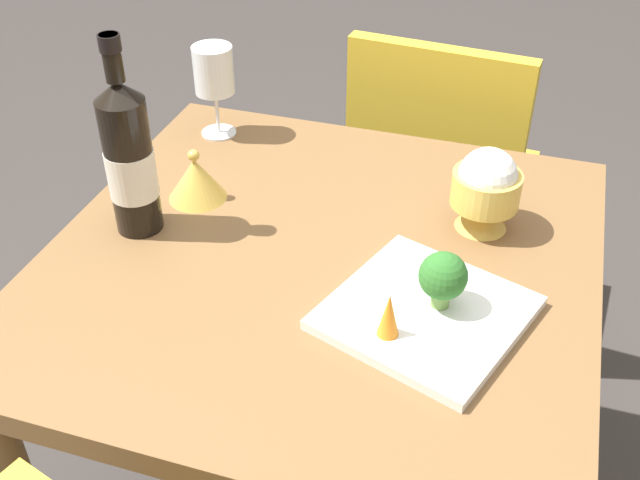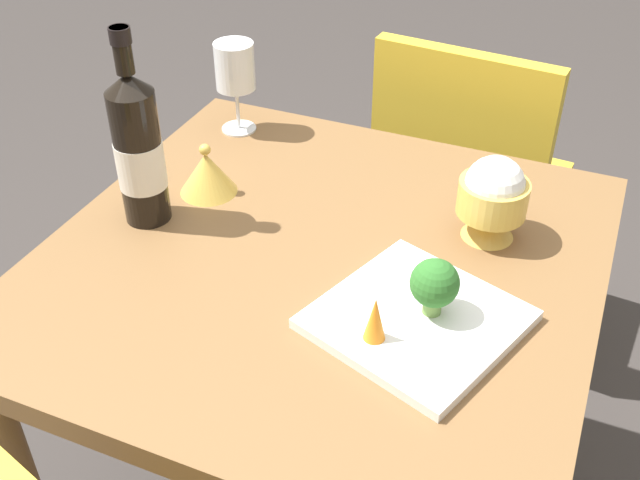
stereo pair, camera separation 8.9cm
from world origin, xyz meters
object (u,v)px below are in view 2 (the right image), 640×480
(rice_bowl, at_px, (493,197))
(serving_plate, at_px, (417,319))
(broccoli_floret, at_px, (435,284))
(wine_bottle, at_px, (138,149))
(carrot_garnish_left, at_px, (375,319))
(rice_bowl_lid, at_px, (207,173))
(chair_by_wall, at_px, (464,171))
(wine_glass, at_px, (235,69))

(rice_bowl, relative_size, serving_plate, 0.44)
(serving_plate, bearing_deg, broccoli_floret, -48.42)
(wine_bottle, bearing_deg, serving_plate, -99.06)
(wine_bottle, height_order, carrot_garnish_left, wine_bottle)
(rice_bowl, xyz_separation_m, rice_bowl_lid, (-0.06, 0.48, -0.04))
(chair_by_wall, bearing_deg, carrot_garnish_left, -80.31)
(rice_bowl, height_order, serving_plate, rice_bowl)
(chair_by_wall, bearing_deg, rice_bowl_lid, -114.38)
(serving_plate, height_order, broccoli_floret, broccoli_floret)
(rice_bowl_lid, height_order, carrot_garnish_left, rice_bowl_lid)
(wine_bottle, relative_size, rice_bowl_lid, 3.26)
(rice_bowl_lid, height_order, serving_plate, rice_bowl_lid)
(rice_bowl, bearing_deg, wine_bottle, 107.49)
(carrot_garnish_left, bearing_deg, wine_glass, 43.77)
(rice_bowl_lid, bearing_deg, wine_bottle, 153.89)
(chair_by_wall, xyz_separation_m, wine_glass, (-0.36, 0.39, 0.33))
(wine_glass, bearing_deg, rice_bowl, -106.90)
(wine_glass, bearing_deg, rice_bowl_lid, -165.39)
(broccoli_floret, distance_m, carrot_garnish_left, 0.10)
(serving_plate, bearing_deg, rice_bowl, -9.87)
(carrot_garnish_left, bearing_deg, broccoli_floret, -35.26)
(broccoli_floret, xyz_separation_m, carrot_garnish_left, (-0.08, 0.06, -0.02))
(rice_bowl, distance_m, serving_plate, 0.26)
(wine_glass, distance_m, rice_bowl_lid, 0.25)
(wine_bottle, distance_m, wine_glass, 0.33)
(rice_bowl_lid, height_order, broccoli_floret, broccoli_floret)
(wine_glass, height_order, rice_bowl_lid, wine_glass)
(rice_bowl_lid, bearing_deg, chair_by_wall, -29.72)
(rice_bowl, height_order, broccoli_floret, rice_bowl)
(chair_by_wall, relative_size, wine_bottle, 2.61)
(chair_by_wall, bearing_deg, rice_bowl, -69.03)
(wine_glass, distance_m, carrot_garnish_left, 0.66)
(wine_bottle, relative_size, serving_plate, 1.02)
(carrot_garnish_left, bearing_deg, rice_bowl, -14.93)
(rice_bowl_lid, xyz_separation_m, broccoli_floret, (-0.17, -0.45, 0.03))
(rice_bowl_lid, bearing_deg, rice_bowl, -82.91)
(chair_by_wall, relative_size, carrot_garnish_left, 12.51)
(broccoli_floret, bearing_deg, wine_glass, 52.29)
(wine_glass, bearing_deg, chair_by_wall, -47.35)
(wine_bottle, relative_size, wine_glass, 1.82)
(chair_by_wall, relative_size, rice_bowl, 6.00)
(wine_glass, distance_m, serving_plate, 0.65)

